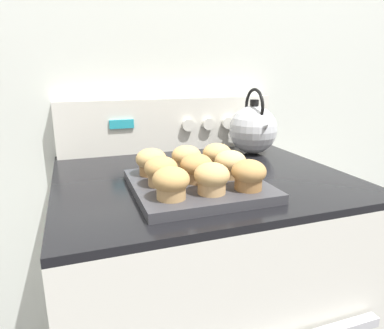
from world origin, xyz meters
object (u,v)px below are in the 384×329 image
(muffin_r1_c1, at_px, (196,168))
(muffin_r2_c0, at_px, (151,161))
(muffin_r0_c0, at_px, (171,183))
(muffin_r1_c2, at_px, (230,164))
(muffin_pan, at_px, (197,185))
(muffin_r2_c2, at_px, (217,156))
(muffin_r0_c1, at_px, (212,178))
(tea_kettle, at_px, (253,129))
(stove_range, at_px, (199,309))
(muffin_r0_c2, at_px, (249,174))
(muffin_r1_c0, at_px, (161,171))
(muffin_r2_c1, at_px, (186,158))

(muffin_r1_c1, bearing_deg, muffin_r2_c0, 134.45)
(muffin_r0_c0, bearing_deg, muffin_r1_c2, 27.18)
(muffin_pan, xyz_separation_m, muffin_r2_c2, (0.09, 0.09, 0.05))
(muffin_r0_c0, xyz_separation_m, muffin_r1_c2, (0.18, 0.09, 0.00))
(muffin_r2_c0, height_order, muffin_r2_c2, same)
(muffin_r0_c1, relative_size, tea_kettle, 0.35)
(stove_range, bearing_deg, muffin_r1_c2, -73.05)
(muffin_r0_c0, distance_m, tea_kettle, 0.55)
(tea_kettle, bearing_deg, muffin_r2_c2, -138.04)
(muffin_pan, height_order, muffin_r2_c0, muffin_r2_c0)
(muffin_r0_c1, distance_m, muffin_r0_c2, 0.09)
(tea_kettle, bearing_deg, muffin_r2_c0, -153.70)
(muffin_r1_c1, xyz_separation_m, muffin_r1_c2, (0.09, 0.00, 0.00))
(muffin_r1_c2, xyz_separation_m, muffin_r2_c2, (0.00, 0.09, 0.00))
(stove_range, bearing_deg, muffin_r2_c2, -38.61)
(muffin_r1_c2, bearing_deg, muffin_r1_c1, -177.06)
(muffin_r2_c2, bearing_deg, muffin_pan, -134.84)
(muffin_r0_c1, bearing_deg, tea_kettle, 50.60)
(muffin_pan, bearing_deg, muffin_r0_c1, -89.22)
(muffin_pan, distance_m, muffin_r0_c0, 0.13)
(tea_kettle, bearing_deg, muffin_pan, -137.08)
(muffin_pan, bearing_deg, stove_range, 66.45)
(muffin_r1_c2, height_order, muffin_r2_c0, same)
(muffin_r0_c0, bearing_deg, tea_kettle, 43.28)
(muffin_r1_c0, distance_m, muffin_r2_c1, 0.13)
(muffin_r0_c1, xyz_separation_m, muffin_r2_c1, (0.00, 0.18, 0.00))
(muffin_r0_c0, distance_m, muffin_r1_c0, 0.09)
(muffin_r0_c1, bearing_deg, muffin_r2_c0, 117.88)
(muffin_r1_c1, bearing_deg, muffin_r2_c1, 86.38)
(muffin_pan, bearing_deg, tea_kettle, 42.92)
(muffin_r0_c2, xyz_separation_m, muffin_r1_c2, (-0.00, 0.09, 0.00))
(muffin_r2_c1, bearing_deg, muffin_r0_c2, -65.01)
(muffin_r0_c2, distance_m, muffin_r1_c1, 0.13)
(muffin_pan, relative_size, muffin_r2_c1, 3.94)
(muffin_r1_c1, distance_m, muffin_r2_c0, 0.13)
(muffin_r2_c2, bearing_deg, muffin_r1_c0, -153.42)
(muffin_pan, distance_m, muffin_r0_c2, 0.13)
(muffin_r0_c0, distance_m, muffin_r1_c1, 0.12)
(stove_range, distance_m, muffin_r1_c1, 0.52)
(muffin_r2_c1, relative_size, tea_kettle, 0.35)
(muffin_r0_c1, height_order, muffin_r1_c1, same)
(muffin_r1_c1, relative_size, muffin_r2_c0, 1.00)
(muffin_r2_c2, bearing_deg, muffin_r2_c0, -179.64)
(muffin_r0_c2, bearing_deg, stove_range, 99.68)
(muffin_pan, distance_m, muffin_r1_c2, 0.10)
(muffin_r0_c0, relative_size, muffin_r1_c0, 1.00)
(muffin_pan, distance_m, tea_kettle, 0.43)
(muffin_r1_c0, bearing_deg, muffin_r1_c1, -1.81)
(muffin_r2_c0, bearing_deg, muffin_pan, -44.04)
(muffin_r0_c0, distance_m, muffin_r0_c1, 0.09)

